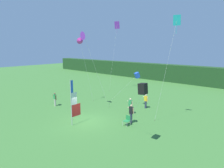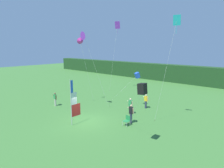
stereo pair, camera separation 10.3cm
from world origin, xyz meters
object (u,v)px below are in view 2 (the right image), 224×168
(person_near_banner, at_px, (131,113))
(folding_chair, at_px, (127,120))
(person_mid_field, at_px, (55,99))
(person_far_left, at_px, (130,106))
(banner_flag, at_px, (74,103))
(kite_black_box_1, at_px, (142,89))
(kite_purple_diamond_4, at_px, (117,28))
(person_far_right, at_px, (146,101))
(kite_magenta_delta_5, at_px, (80,41))
(kite_purple_delta_2, at_px, (84,36))
(kite_blue_box_0, at_px, (137,75))
(kite_cyan_diamond_3, at_px, (175,27))

(person_near_banner, relative_size, folding_chair, 1.99)
(person_mid_field, height_order, person_far_left, person_far_left)
(banner_flag, xyz_separation_m, person_near_banner, (3.62, 3.63, -1.04))
(person_near_banner, relative_size, kite_black_box_1, 0.39)
(kite_purple_diamond_4, bearing_deg, kite_black_box_1, -44.18)
(person_far_right, distance_m, kite_magenta_delta_5, 10.28)
(person_mid_field, xyz_separation_m, kite_magenta_delta_5, (1.52, 2.82, 6.69))
(kite_purple_delta_2, bearing_deg, kite_blue_box_0, 49.85)
(folding_chair, distance_m, kite_purple_delta_2, 9.76)
(person_far_left, relative_size, kite_blue_box_0, 0.41)
(person_far_right, bearing_deg, banner_flag, -105.33)
(person_near_banner, bearing_deg, kite_cyan_diamond_3, 46.84)
(kite_blue_box_0, bearing_deg, person_far_right, 17.59)
(person_mid_field, height_order, kite_purple_delta_2, kite_purple_delta_2)
(kite_purple_delta_2, bearing_deg, person_far_right, 44.82)
(person_near_banner, relative_size, kite_cyan_diamond_3, 0.19)
(banner_flag, height_order, person_mid_field, banner_flag)
(kite_black_box_1, bearing_deg, folding_chair, 141.60)
(person_mid_field, height_order, kite_cyan_diamond_3, kite_cyan_diamond_3)
(person_near_banner, distance_m, person_mid_field, 9.96)
(person_far_left, relative_size, kite_purple_delta_2, 0.20)
(folding_chair, bearing_deg, kite_purple_delta_2, 175.22)
(kite_cyan_diamond_3, bearing_deg, person_near_banner, -133.16)
(person_mid_field, relative_size, kite_purple_diamond_4, 0.15)
(kite_purple_diamond_4, bearing_deg, person_far_right, -29.95)
(kite_cyan_diamond_3, distance_m, kite_magenta_delta_5, 10.96)
(person_far_right, relative_size, kite_cyan_diamond_3, 0.17)
(banner_flag, distance_m, folding_chair, 4.95)
(kite_cyan_diamond_3, bearing_deg, folding_chair, -126.58)
(person_mid_field, relative_size, person_far_left, 0.95)
(kite_purple_delta_2, bearing_deg, banner_flag, -54.01)
(kite_purple_diamond_4, relative_size, kite_magenta_delta_5, 1.35)
(folding_chair, bearing_deg, person_far_right, 104.68)
(kite_blue_box_0, bearing_deg, kite_cyan_diamond_3, -18.41)
(person_near_banner, distance_m, kite_blue_box_0, 5.68)
(person_mid_field, distance_m, kite_cyan_diamond_3, 15.18)
(folding_chair, bearing_deg, kite_purple_diamond_4, 134.26)
(kite_blue_box_0, bearing_deg, person_far_left, -69.39)
(person_near_banner, xyz_separation_m, person_mid_field, (-9.80, -1.76, -0.09))
(person_near_banner, distance_m, kite_purple_diamond_4, 16.42)
(kite_blue_box_0, bearing_deg, kite_black_box_1, -53.33)
(banner_flag, height_order, kite_purple_delta_2, kite_purple_delta_2)
(kite_blue_box_0, height_order, kite_black_box_1, kite_black_box_1)
(banner_flag, distance_m, kite_purple_delta_2, 7.43)
(person_far_right, relative_size, kite_magenta_delta_5, 0.20)
(folding_chair, height_order, kite_blue_box_0, kite_blue_box_0)
(person_near_banner, height_order, kite_blue_box_0, kite_blue_box_0)
(kite_purple_delta_2, bearing_deg, folding_chair, -4.78)
(kite_cyan_diamond_3, height_order, kite_purple_diamond_4, kite_purple_diamond_4)
(kite_cyan_diamond_3, bearing_deg, person_far_left, -169.43)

